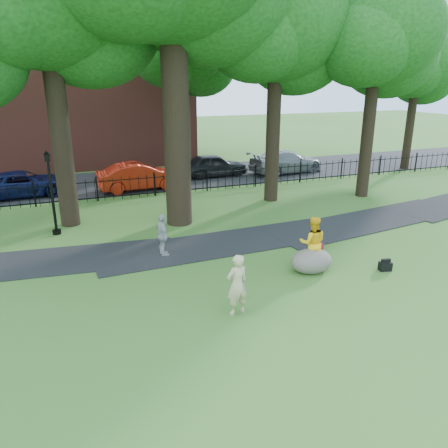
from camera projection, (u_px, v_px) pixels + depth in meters
name	position (u px, v px, depth m)	size (l,w,h in m)	color
ground	(242.00, 291.00, 13.10)	(120.00, 120.00, 0.00)	#396122
footpath	(226.00, 243.00, 16.89)	(36.00, 2.60, 0.03)	black
street	(141.00, 180.00, 27.27)	(80.00, 7.00, 0.02)	black
iron_fence	(155.00, 185.00, 23.53)	(44.00, 0.04, 1.20)	black
brick_building	(59.00, 79.00, 31.08)	(18.00, 8.00, 12.00)	brown
tree_row	(176.00, 25.00, 18.12)	(26.82, 7.96, 12.42)	black
woman	(237.00, 285.00, 11.62)	(0.63, 0.41, 1.72)	tan
man	(313.00, 243.00, 14.45)	(0.88, 0.68, 1.80)	yellow
pedestrian	(163.00, 235.00, 15.48)	(0.91, 0.38, 1.56)	#A3A3A8
boulder	(311.00, 259.00, 14.37)	(1.40, 1.06, 0.82)	#6C655A
lamppost	(52.00, 194.00, 17.37)	(0.34, 0.34, 3.43)	black
backpack	(385.00, 266.00, 14.48)	(0.40, 0.25, 0.30)	black
red_bag	(318.00, 246.00, 16.27)	(0.37, 0.23, 0.25)	maroon
red_sedan	(139.00, 176.00, 24.76)	(1.64, 4.69, 1.55)	#A21D0C
navy_van	(24.00, 184.00, 23.42)	(2.25, 4.89, 1.36)	#0B1138
grey_car	(213.00, 165.00, 28.14)	(1.74, 4.32, 1.47)	black
silver_car	(286.00, 162.00, 29.23)	(2.11, 5.18, 1.50)	gray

